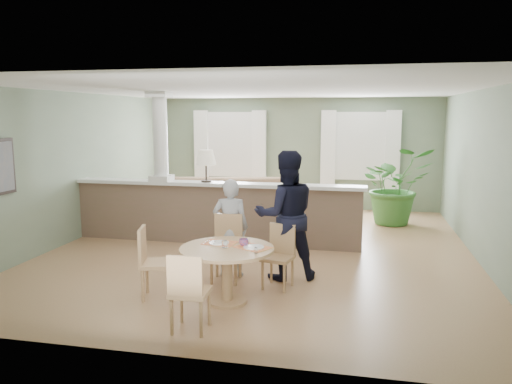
% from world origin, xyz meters
% --- Properties ---
extents(ground, '(8.00, 8.00, 0.00)m').
position_xyz_m(ground, '(0.00, 0.00, 0.00)').
color(ground, tan).
rests_on(ground, ground).
extents(room_shell, '(7.02, 8.02, 2.71)m').
position_xyz_m(room_shell, '(-0.03, 0.63, 1.81)').
color(room_shell, gray).
rests_on(room_shell, ground).
extents(pony_wall, '(5.32, 0.38, 2.70)m').
position_xyz_m(pony_wall, '(-0.99, 0.20, 0.71)').
color(pony_wall, brown).
rests_on(pony_wall, ground).
extents(sofa, '(3.56, 1.93, 0.99)m').
position_xyz_m(sofa, '(-1.12, 1.45, 0.49)').
color(sofa, '#856448').
rests_on(sofa, ground).
extents(houseplant, '(1.78, 1.65, 1.64)m').
position_xyz_m(houseplant, '(2.36, 2.54, 0.82)').
color(houseplant, '#356E2C').
rests_on(houseplant, ground).
extents(dining_table, '(1.16, 1.16, 0.79)m').
position_xyz_m(dining_table, '(0.08, -2.54, 0.56)').
color(dining_table, tan).
rests_on(dining_table, ground).
extents(chair_far_boy, '(0.44, 0.44, 0.92)m').
position_xyz_m(chair_far_boy, '(-0.15, -1.70, 0.51)').
color(chair_far_boy, tan).
rests_on(chair_far_boy, ground).
extents(chair_far_man, '(0.45, 0.45, 0.84)m').
position_xyz_m(chair_far_man, '(0.61, -1.82, 0.46)').
color(chair_far_man, tan).
rests_on(chair_far_man, ground).
extents(chair_near, '(0.41, 0.41, 0.87)m').
position_xyz_m(chair_near, '(-0.09, -3.46, 0.48)').
color(chair_near, tan).
rests_on(chair_near, ground).
extents(chair_side, '(0.50, 0.50, 0.91)m').
position_xyz_m(chair_side, '(-0.90, -2.57, 0.50)').
color(chair_side, tan).
rests_on(chair_side, ground).
extents(child_person, '(0.55, 0.39, 1.41)m').
position_xyz_m(child_person, '(-0.15, -1.50, 0.70)').
color(child_person, '#A2A3A8').
rests_on(child_person, ground).
extents(man_person, '(1.06, 0.95, 1.81)m').
position_xyz_m(man_person, '(0.64, -1.46, 0.91)').
color(man_person, black).
rests_on(man_person, ground).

